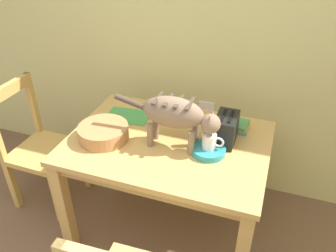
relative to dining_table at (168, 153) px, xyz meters
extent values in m
cube|color=#D6CA7D|center=(0.08, 0.67, 0.61)|extent=(5.14, 0.10, 2.50)
cube|color=white|center=(0.09, 0.61, -0.01)|extent=(0.11, 0.01, 0.11)
cube|color=tan|center=(0.00, 0.00, 0.08)|extent=(1.17, 0.85, 0.03)
cube|color=tan|center=(0.00, 0.00, 0.02)|extent=(1.09, 0.77, 0.07)
cube|color=tan|center=(-0.54, -0.37, -0.29)|extent=(0.07, 0.07, 0.70)
cube|color=tan|center=(-0.54, 0.37, -0.29)|extent=(0.07, 0.07, 0.70)
cube|color=tan|center=(0.54, 0.37, -0.29)|extent=(0.07, 0.07, 0.70)
ellipsoid|color=#826852|center=(0.04, -0.04, 0.32)|extent=(0.35, 0.15, 0.18)
cube|color=#47392D|center=(-0.04, -0.04, 0.39)|extent=(0.02, 0.14, 0.01)
cube|color=#47392D|center=(0.02, -0.04, 0.39)|extent=(0.02, 0.14, 0.01)
cube|color=#47392D|center=(0.08, -0.04, 0.39)|extent=(0.02, 0.14, 0.01)
cube|color=#47392D|center=(0.14, -0.04, 0.39)|extent=(0.02, 0.14, 0.01)
cylinder|color=#826852|center=(0.16, 0.00, 0.17)|extent=(0.04, 0.04, 0.15)
cylinder|color=#826852|center=(0.16, -0.08, 0.17)|extent=(0.04, 0.04, 0.15)
cylinder|color=#826852|center=(-0.08, 0.00, 0.17)|extent=(0.04, 0.04, 0.15)
cylinder|color=#826852|center=(-0.08, -0.08, 0.17)|extent=(0.04, 0.04, 0.15)
sphere|color=#826852|center=(0.25, -0.04, 0.29)|extent=(0.11, 0.11, 0.11)
cone|color=#826852|center=(0.25, -0.01, 0.33)|extent=(0.04, 0.04, 0.04)
cone|color=#826852|center=(0.25, -0.07, 0.33)|extent=(0.04, 0.04, 0.04)
cylinder|color=#47392D|center=(-0.21, -0.04, 0.33)|extent=(0.18, 0.03, 0.07)
cylinder|color=teal|center=(0.25, -0.04, 0.11)|extent=(0.19, 0.19, 0.04)
cylinder|color=silver|center=(0.25, -0.04, 0.17)|extent=(0.08, 0.08, 0.09)
torus|color=silver|center=(0.31, -0.04, 0.18)|extent=(0.06, 0.01, 0.06)
cube|color=#429B4B|center=(-0.34, 0.17, 0.10)|extent=(0.29, 0.21, 0.01)
cube|color=#418FC3|center=(0.35, 0.25, 0.10)|extent=(0.17, 0.14, 0.02)
cube|color=yellow|center=(0.35, 0.26, 0.12)|extent=(0.17, 0.14, 0.02)
cube|color=#4E9552|center=(0.35, 0.25, 0.14)|extent=(0.17, 0.14, 0.02)
cylinder|color=#B17947|center=(-0.37, -0.11, 0.14)|extent=(0.30, 0.30, 0.08)
cylinder|color=#4F3620|center=(-0.37, -0.11, 0.14)|extent=(0.24, 0.24, 0.07)
cube|color=black|center=(0.32, 0.10, 0.18)|extent=(0.12, 0.20, 0.17)
cube|color=black|center=(0.30, 0.10, 0.27)|extent=(0.02, 0.14, 0.01)
cube|color=black|center=(0.34, 0.10, 0.27)|extent=(0.02, 0.14, 0.01)
cube|color=tan|center=(-0.93, -0.01, -0.22)|extent=(0.43, 0.43, 0.04)
cube|color=tan|center=(-1.12, -0.01, 0.24)|extent=(0.05, 0.42, 0.08)
cube|color=tan|center=(-1.11, 0.18, 0.04)|extent=(0.04, 0.04, 0.48)
cube|color=tan|center=(-0.74, 0.18, -0.44)|extent=(0.04, 0.04, 0.40)
cube|color=tan|center=(-0.74, -0.20, -0.44)|extent=(0.04, 0.04, 0.40)
cube|color=tan|center=(-1.11, 0.18, -0.44)|extent=(0.04, 0.04, 0.40)
cube|color=tan|center=(-1.12, -0.19, -0.44)|extent=(0.04, 0.04, 0.40)
camera|label=1|loc=(0.55, -1.57, 1.26)|focal=36.66mm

